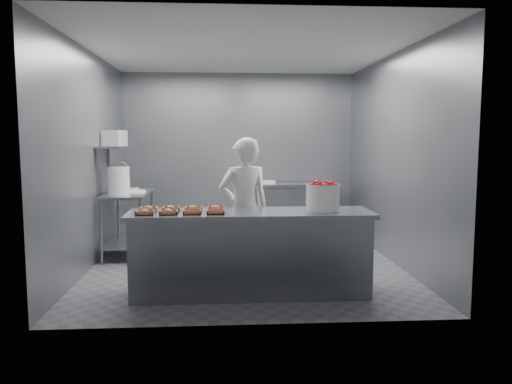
# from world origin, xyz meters

# --- Properties ---
(floor) EXTENTS (4.50, 4.50, 0.00)m
(floor) POSITION_xyz_m (0.00, 0.00, 0.00)
(floor) COLOR #4C4C51
(floor) RESTS_ON ground
(ceiling) EXTENTS (4.50, 4.50, 0.00)m
(ceiling) POSITION_xyz_m (0.00, 0.00, 2.80)
(ceiling) COLOR white
(ceiling) RESTS_ON wall_back
(wall_back) EXTENTS (4.00, 0.04, 2.80)m
(wall_back) POSITION_xyz_m (0.00, 2.25, 1.40)
(wall_back) COLOR slate
(wall_back) RESTS_ON ground
(wall_left) EXTENTS (0.04, 4.50, 2.80)m
(wall_left) POSITION_xyz_m (-2.00, 0.00, 1.40)
(wall_left) COLOR slate
(wall_left) RESTS_ON ground
(wall_right) EXTENTS (0.04, 4.50, 2.80)m
(wall_right) POSITION_xyz_m (2.00, 0.00, 1.40)
(wall_right) COLOR slate
(wall_right) RESTS_ON ground
(service_counter) EXTENTS (2.60, 0.70, 0.90)m
(service_counter) POSITION_xyz_m (0.00, -1.35, 0.45)
(service_counter) COLOR slate
(service_counter) RESTS_ON ground
(prep_table) EXTENTS (0.60, 1.20, 0.90)m
(prep_table) POSITION_xyz_m (-1.65, 0.60, 0.59)
(prep_table) COLOR slate
(prep_table) RESTS_ON ground
(back_counter) EXTENTS (1.50, 0.60, 0.90)m
(back_counter) POSITION_xyz_m (0.90, 1.90, 0.45)
(back_counter) COLOR slate
(back_counter) RESTS_ON ground
(wall_shelf) EXTENTS (0.35, 0.90, 0.03)m
(wall_shelf) POSITION_xyz_m (-1.82, 0.60, 1.55)
(wall_shelf) COLOR slate
(wall_shelf) RESTS_ON wall_left
(tray_0) EXTENTS (0.19, 0.18, 0.06)m
(tray_0) POSITION_xyz_m (-1.09, -1.47, 0.92)
(tray_0) COLOR tan
(tray_0) RESTS_ON service_counter
(tray_1) EXTENTS (0.19, 0.18, 0.06)m
(tray_1) POSITION_xyz_m (-0.85, -1.47, 0.92)
(tray_1) COLOR tan
(tray_1) RESTS_ON service_counter
(tray_2) EXTENTS (0.19, 0.18, 0.04)m
(tray_2) POSITION_xyz_m (-0.61, -1.47, 0.92)
(tray_2) COLOR tan
(tray_2) RESTS_ON service_counter
(tray_3) EXTENTS (0.19, 0.18, 0.04)m
(tray_3) POSITION_xyz_m (-0.37, -1.47, 0.92)
(tray_3) COLOR tan
(tray_3) RESTS_ON service_counter
(tray_4) EXTENTS (0.19, 0.18, 0.06)m
(tray_4) POSITION_xyz_m (-1.09, -1.23, 0.92)
(tray_4) COLOR tan
(tray_4) RESTS_ON service_counter
(tray_5) EXTENTS (0.19, 0.18, 0.06)m
(tray_5) POSITION_xyz_m (-0.85, -1.23, 0.92)
(tray_5) COLOR tan
(tray_5) RESTS_ON service_counter
(tray_6) EXTENTS (0.19, 0.18, 0.06)m
(tray_6) POSITION_xyz_m (-0.61, -1.23, 0.92)
(tray_6) COLOR tan
(tray_6) RESTS_ON service_counter
(tray_7) EXTENTS (0.19, 0.18, 0.06)m
(tray_7) POSITION_xyz_m (-0.37, -1.23, 0.92)
(tray_7) COLOR tan
(tray_7) RESTS_ON service_counter
(worker) EXTENTS (0.70, 0.56, 1.68)m
(worker) POSITION_xyz_m (-0.04, -0.75, 0.84)
(worker) COLOR white
(worker) RESTS_ON ground
(strawberry_tub) EXTENTS (0.36, 0.36, 0.30)m
(strawberry_tub) POSITION_xyz_m (0.78, -1.33, 1.06)
(strawberry_tub) COLOR white
(strawberry_tub) RESTS_ON service_counter
(glaze_bucket) EXTENTS (0.32, 0.30, 0.46)m
(glaze_bucket) POSITION_xyz_m (-1.72, 0.35, 1.10)
(glaze_bucket) COLOR white
(glaze_bucket) RESTS_ON prep_table
(bucket_lid) EXTENTS (0.38, 0.38, 0.03)m
(bucket_lid) POSITION_xyz_m (-1.56, 0.62, 0.91)
(bucket_lid) COLOR white
(bucket_lid) RESTS_ON prep_table
(rag) EXTENTS (0.17, 0.16, 0.02)m
(rag) POSITION_xyz_m (-1.64, 1.04, 0.91)
(rag) COLOR #CCB28C
(rag) RESTS_ON prep_table
(appliance) EXTENTS (0.33, 0.35, 0.22)m
(appliance) POSITION_xyz_m (-1.82, 0.63, 1.68)
(appliance) COLOR gray
(appliance) RESTS_ON wall_shelf
(paper_stack) EXTENTS (0.33, 0.26, 0.05)m
(paper_stack) POSITION_xyz_m (0.44, 1.90, 0.92)
(paper_stack) COLOR silver
(paper_stack) RESTS_ON back_counter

